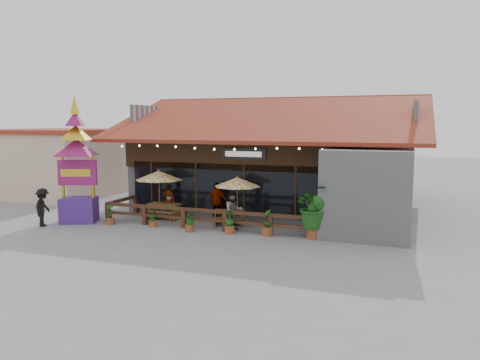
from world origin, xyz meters
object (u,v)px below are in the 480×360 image
at_px(umbrella_right, 237,182).
at_px(tropical_plant, 314,208).
at_px(picnic_table_right, 229,215).
at_px(umbrella_left, 159,176).
at_px(picnic_table_left, 165,208).
at_px(pedestrian, 43,207).
at_px(thai_sign_tower, 77,151).

relative_size(umbrella_right, tropical_plant, 1.08).
relative_size(umbrella_right, picnic_table_right, 1.47).
xyz_separation_m(umbrella_left, umbrella_right, (4.05, -0.04, -0.14)).
relative_size(picnic_table_left, pedestrian, 0.91).
bearing_deg(pedestrian, umbrella_left, -71.66).
relative_size(picnic_table_left, tropical_plant, 0.70).
distance_m(umbrella_right, picnic_table_left, 4.13).
height_order(picnic_table_left, pedestrian, pedestrian).
height_order(umbrella_right, picnic_table_right, umbrella_right).
height_order(umbrella_right, picnic_table_left, umbrella_right).
xyz_separation_m(picnic_table_right, tropical_plant, (4.16, -1.23, 0.82)).
xyz_separation_m(umbrella_left, picnic_table_right, (3.65, -0.03, -1.67)).
distance_m(picnic_table_left, tropical_plant, 7.78).
height_order(tropical_plant, pedestrian, tropical_plant).
distance_m(picnic_table_left, pedestrian, 5.49).
xyz_separation_m(picnic_table_right, pedestrian, (-7.78, -3.20, 0.41)).
bearing_deg(picnic_table_left, tropical_plant, -10.38).
xyz_separation_m(picnic_table_left, picnic_table_right, (3.45, -0.16, -0.06)).
height_order(umbrella_left, thai_sign_tower, thai_sign_tower).
relative_size(umbrella_left, picnic_table_right, 1.82).
bearing_deg(tropical_plant, umbrella_right, 161.94).
relative_size(umbrella_right, thai_sign_tower, 0.38).
relative_size(umbrella_right, pedestrian, 1.39).
xyz_separation_m(umbrella_right, thai_sign_tower, (-7.24, -1.91, 1.37)).
distance_m(umbrella_left, picnic_table_right, 4.02).
bearing_deg(umbrella_left, tropical_plant, -9.18).
height_order(thai_sign_tower, tropical_plant, thai_sign_tower).
xyz_separation_m(umbrella_left, pedestrian, (-4.13, -3.23, -1.26)).
xyz_separation_m(picnic_table_right, thai_sign_tower, (-6.84, -1.91, 2.91)).
xyz_separation_m(picnic_table_left, thai_sign_tower, (-3.39, -2.08, 2.85)).
bearing_deg(picnic_table_left, thai_sign_tower, -148.49).
xyz_separation_m(picnic_table_left, tropical_plant, (7.61, -1.39, 0.77)).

